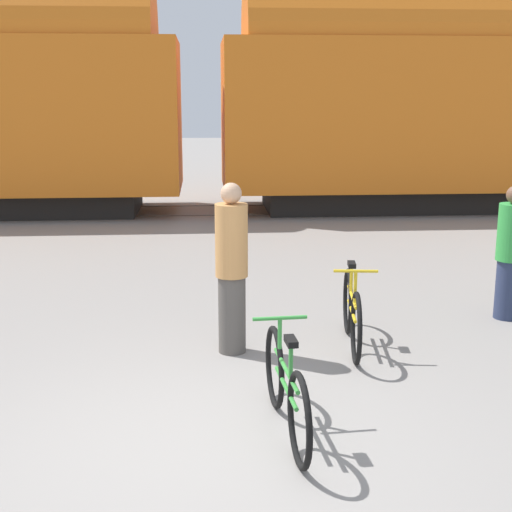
{
  "coord_description": "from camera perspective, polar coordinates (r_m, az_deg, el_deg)",
  "views": [
    {
      "loc": [
        0.03,
        -5.18,
        2.72
      ],
      "look_at": [
        0.55,
        1.89,
        1.1
      ],
      "focal_mm": 50.0,
      "sensor_mm": 36.0,
      "label": 1
    }
  ],
  "objects": [
    {
      "name": "person_in_tan",
      "position": [
        7.49,
        -1.96,
        -1.02
      ],
      "size": [
        0.34,
        0.34,
        1.83
      ],
      "rotation": [
        0.0,
        0.0,
        0.26
      ],
      "color": "#514C47",
      "rests_on": "ground_plane"
    },
    {
      "name": "ground_plane",
      "position": [
        5.85,
        -4.16,
        -14.87
      ],
      "size": [
        80.0,
        80.0,
        0.0
      ],
      "primitive_type": "plane",
      "color": "gray"
    },
    {
      "name": "bicycle_green",
      "position": [
        5.87,
        2.41,
        -10.57
      ],
      "size": [
        0.46,
        1.79,
        0.91
      ],
      "color": "black",
      "rests_on": "ground_plane"
    },
    {
      "name": "freight_train",
      "position": [
        16.8,
        -4.43,
        13.11
      ],
      "size": [
        26.36,
        3.02,
        5.34
      ],
      "color": "black",
      "rests_on": "ground_plane"
    },
    {
      "name": "bicycle_yellow",
      "position": [
        7.84,
        7.68,
        -4.47
      ],
      "size": [
        0.46,
        1.73,
        0.94
      ],
      "color": "black",
      "rests_on": "ground_plane"
    },
    {
      "name": "rail_near",
      "position": [
        16.31,
        -4.27,
        3.27
      ],
      "size": [
        38.36,
        0.07,
        0.01
      ],
      "primitive_type": "cube",
      "color": "#4C4238",
      "rests_on": "ground_plane"
    },
    {
      "name": "rail_far",
      "position": [
        17.73,
        -4.27,
        4.04
      ],
      "size": [
        38.36,
        0.07,
        0.01
      ],
      "primitive_type": "cube",
      "color": "#4C4238",
      "rests_on": "ground_plane"
    },
    {
      "name": "person_in_green",
      "position": [
        9.2,
        19.72,
        0.19
      ],
      "size": [
        0.36,
        0.36,
        1.65
      ],
      "rotation": [
        0.0,
        0.0,
        5.67
      ],
      "color": "#283351",
      "rests_on": "ground_plane"
    }
  ]
}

